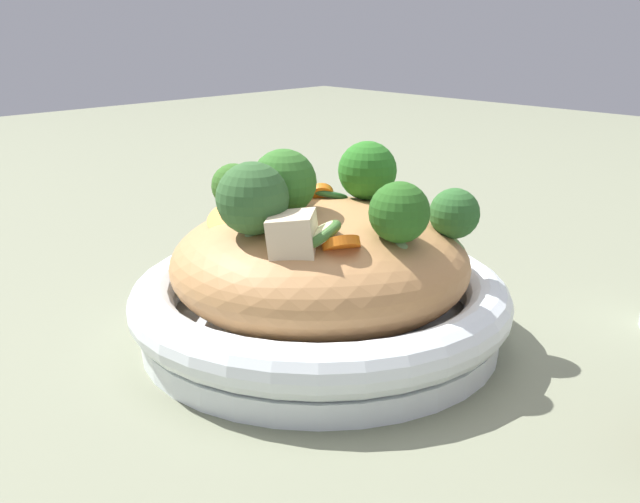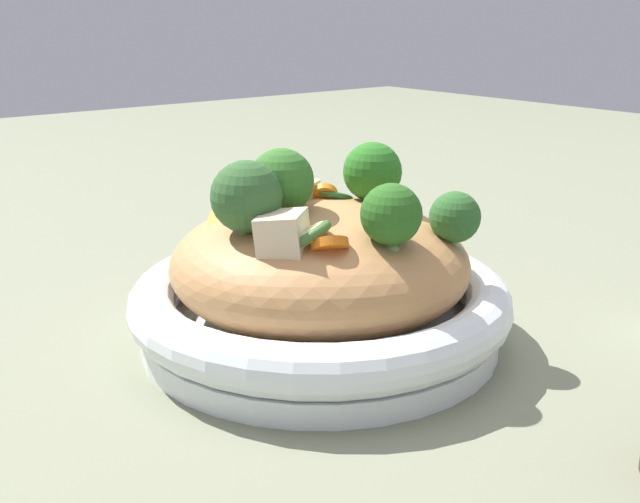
% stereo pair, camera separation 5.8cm
% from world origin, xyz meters
% --- Properties ---
extents(ground_plane, '(3.00, 3.00, 0.00)m').
position_xyz_m(ground_plane, '(0.00, 0.00, 0.00)').
color(ground_plane, slate).
extents(serving_bowl, '(0.30, 0.30, 0.05)m').
position_xyz_m(serving_bowl, '(0.00, 0.00, 0.03)').
color(serving_bowl, white).
rests_on(serving_bowl, ground_plane).
extents(noodle_heap, '(0.23, 0.23, 0.10)m').
position_xyz_m(noodle_heap, '(-0.00, -0.00, 0.06)').
color(noodle_heap, '#B8824E').
rests_on(noodle_heap, serving_bowl).
extents(broccoli_florets, '(0.21, 0.19, 0.08)m').
position_xyz_m(broccoli_florets, '(0.01, -0.01, 0.12)').
color(broccoli_florets, '#97B477').
rests_on(broccoli_florets, serving_bowl).
extents(carrot_coins, '(0.14, 0.10, 0.03)m').
position_xyz_m(carrot_coins, '(0.00, -0.03, 0.10)').
color(carrot_coins, orange).
rests_on(carrot_coins, serving_bowl).
extents(zucchini_slices, '(0.16, 0.14, 0.03)m').
position_xyz_m(zucchini_slices, '(-0.01, 0.01, 0.11)').
color(zucchini_slices, beige).
rests_on(zucchini_slices, serving_bowl).
extents(chicken_chunks, '(0.12, 0.11, 0.04)m').
position_xyz_m(chicken_chunks, '(-0.01, -0.03, 0.11)').
color(chicken_chunks, beige).
rests_on(chicken_chunks, serving_bowl).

